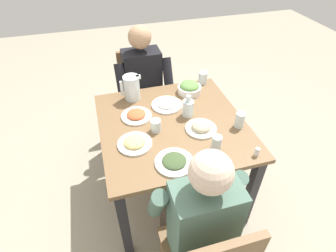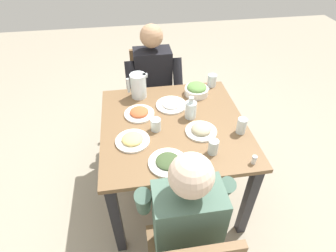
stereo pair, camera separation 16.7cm
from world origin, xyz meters
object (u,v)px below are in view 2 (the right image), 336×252
water_glass_far_right (156,125)px  dining_table (173,136)px  chair_near (153,89)px  diner_near (154,88)px  plate_yoghurt (171,104)px  water_glass_near_left (213,147)px  water_glass_by_pitcher (242,126)px  diner_far (183,215)px  salt_shaker (254,160)px  plate_beans (201,130)px  plate_fries (133,140)px  plate_rice_curry (139,113)px  water_pitcher (138,86)px  oil_carafe (191,110)px  salad_bowl (197,90)px  plate_dolmas (168,162)px  water_glass_far_left (212,80)px

water_glass_far_right → dining_table: bearing=-161.8°
chair_near → diner_near: (0.00, 0.20, 0.15)m
plate_yoghurt → water_glass_near_left: 0.54m
plate_yoghurt → water_glass_by_pitcher: size_ratio=2.10×
diner_far → salt_shaker: bearing=-155.1°
plate_beans → plate_fries: size_ratio=0.96×
diner_near → plate_rice_curry: size_ratio=5.42×
water_glass_far_right → salt_shaker: bearing=143.9°
diner_near → water_pitcher: bearing=60.6°
plate_yoghurt → dining_table: bearing=85.1°
diner_far → oil_carafe: (-0.19, -0.69, 0.15)m
plate_beans → dining_table: bearing=-34.6°
chair_near → plate_rice_curry: (0.16, 0.70, 0.26)m
water_pitcher → salad_bowl: size_ratio=1.03×
plate_rice_curry → diner_far: bearing=102.1°
plate_yoghurt → salt_shaker: size_ratio=4.20×
plate_dolmas → oil_carafe: bearing=-118.5°
plate_dolmas → dining_table: bearing=-105.0°
plate_dolmas → plate_fries: (0.19, -0.22, 0.00)m
water_glass_near_left → salt_shaker: bearing=150.8°
diner_near → diner_far: 1.27m
diner_far → plate_fries: diner_far is taller
plate_yoghurt → plate_dolmas: bearing=78.7°
plate_beans → water_glass_far_right: size_ratio=2.44×
plate_rice_curry → plate_dolmas: (-0.13, 0.49, -0.00)m
water_glass_far_right → water_glass_near_left: bearing=139.8°
plate_dolmas → oil_carafe: 0.47m
plate_dolmas → plate_fries: bearing=-48.4°
diner_far → plate_fries: bearing=-65.5°
diner_far → dining_table: bearing=-95.2°
diner_far → plate_yoghurt: size_ratio=5.10×
salad_bowl → water_glass_by_pitcher: size_ratio=1.71×
chair_near → water_glass_by_pitcher: (-0.48, 0.99, 0.30)m
dining_table → plate_rice_curry: size_ratio=4.60×
plate_yoghurt → plate_fries: plate_fries is taller
water_pitcher → plate_dolmas: 0.74m
plate_beans → salt_shaker: 0.39m
dining_table → water_glass_far_left: (-0.39, -0.44, 0.16)m
diner_near → diner_far: bearing=90.1°
plate_fries → water_glass_far_left: water_glass_far_left is taller
salad_bowl → water_glass_far_right: size_ratio=2.17×
water_pitcher → plate_beans: water_pitcher is taller
dining_table → salt_shaker: bearing=133.1°
diner_near → plate_yoghurt: bearing=100.5°
diner_near → salt_shaker: size_ratio=21.42×
dining_table → salad_bowl: bearing=-125.5°
chair_near → plate_dolmas: 1.22m
diner_near → dining_table: bearing=95.5°
dining_table → chair_near: 0.85m
plate_rice_curry → salt_shaker: (-0.62, 0.56, 0.01)m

